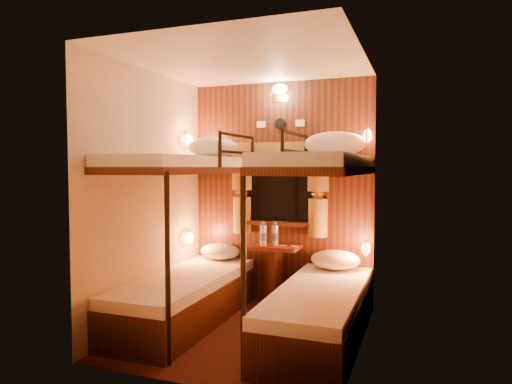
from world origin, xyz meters
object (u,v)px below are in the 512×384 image
at_px(bottle_left, 263,235).
at_px(bottle_right, 275,235).
at_px(bunk_right, 320,275).
at_px(bunk_left, 186,264).
at_px(table, 275,267).

relative_size(bottle_left, bottle_right, 1.00).
bearing_deg(bottle_right, bunk_right, -49.42).
xyz_separation_m(bunk_left, bottle_right, (0.65, 0.75, 0.20)).
distance_m(bunk_left, bottle_left, 0.91).
bearing_deg(bottle_left, bottle_right, 18.97).
bearing_deg(table, bunk_left, -129.67).
relative_size(bunk_right, bottle_left, 7.35).
bearing_deg(bottle_left, bunk_right, -43.17).
bearing_deg(table, bottle_right, -85.86).
height_order(table, bottle_right, bottle_right).
distance_m(bunk_left, bottle_right, 1.02).
relative_size(bunk_left, table, 2.90).
relative_size(bunk_left, bunk_right, 1.00).
bearing_deg(bottle_left, table, 30.45).
height_order(bunk_left, bottle_left, bunk_left).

